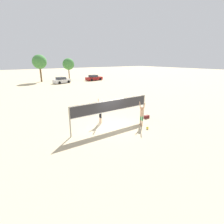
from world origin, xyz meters
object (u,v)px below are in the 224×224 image
at_px(volleyball_net, 112,107).
at_px(parked_car_near, 62,80).
at_px(player_blocker, 100,111).
at_px(volleyball, 147,128).
at_px(parked_car_far, 94,78).
at_px(tree_right_cluster, 68,64).
at_px(player_spiker, 142,113).
at_px(gear_bag, 147,117).
at_px(tree_left_cluster, 39,62).

bearing_deg(volleyball_net, parked_car_near, 77.97).
bearing_deg(player_blocker, volleyball, 34.61).
relative_size(volleyball_net, parked_car_near, 1.72).
bearing_deg(parked_car_far, parked_car_near, 178.65).
relative_size(player_blocker, tree_right_cluster, 0.38).
relative_size(player_spiker, parked_car_near, 0.47).
xyz_separation_m(gear_bag, parked_car_far, (11.65, 31.00, 0.52)).
height_order(player_blocker, gear_bag, player_blocker).
distance_m(player_spiker, parked_car_near, 31.76).
relative_size(volleyball_net, player_spiker, 3.62).
height_order(parked_car_near, tree_left_cluster, tree_left_cluster).
bearing_deg(player_spiker, tree_right_cluster, -12.36).
distance_m(gear_bag, parked_car_near, 30.44).
height_order(player_spiker, parked_car_near, player_spiker).
relative_size(volleyball, tree_right_cluster, 0.04).
distance_m(gear_bag, parked_car_far, 33.12).
height_order(volleyball_net, player_spiker, volleyball_net).
relative_size(parked_car_near, tree_right_cluster, 0.77).
bearing_deg(volleyball, parked_car_near, 82.28).
relative_size(tree_left_cluster, tree_right_cluster, 1.15).
bearing_deg(parked_car_near, player_blocker, -117.43).
height_order(volleyball_net, tree_right_cluster, tree_right_cluster).
height_order(volleyball_net, player_blocker, volleyball_net).
bearing_deg(parked_car_near, volleyball, -111.87).
bearing_deg(player_spiker, volleyball, 170.15).
relative_size(volleyball_net, tree_left_cluster, 1.14).
relative_size(player_blocker, volleyball, 10.53).
xyz_separation_m(player_blocker, parked_car_near, (6.81, 28.86, -0.52)).
bearing_deg(player_spiker, gear_bag, -58.83).
bearing_deg(parked_car_far, volleyball_net, -122.39).
height_order(volleyball_net, parked_car_near, volleyball_net).
distance_m(player_blocker, tree_right_cluster, 34.32).
relative_size(volleyball, parked_car_far, 0.04).
relative_size(volleyball_net, volleyball, 36.36).
distance_m(parked_car_far, tree_left_cluster, 14.19).
height_order(volleyball_net, parked_car_far, volleyball_net).
xyz_separation_m(tree_left_cluster, tree_right_cluster, (6.72, -2.05, -0.60)).
distance_m(player_spiker, volleyball, 1.36).
bearing_deg(tree_right_cluster, tree_left_cluster, 163.04).
bearing_deg(parked_car_near, tree_right_cluster, 32.89).
height_order(gear_bag, parked_car_near, parked_car_near).
height_order(player_spiker, tree_right_cluster, tree_right_cluster).
relative_size(player_spiker, volleyball, 10.03).
xyz_separation_m(player_spiker, volleyball, (-0.16, -0.90, -1.01)).
relative_size(player_blocker, gear_bag, 4.17).
xyz_separation_m(volleyball_net, parked_car_near, (6.42, 30.13, -1.04)).
height_order(volleyball_net, gear_bag, volleyball_net).
distance_m(player_spiker, gear_bag, 2.39).
xyz_separation_m(volleyball_net, parked_car_far, (15.70, 30.78, -1.03)).
height_order(player_spiker, parked_car_far, player_spiker).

